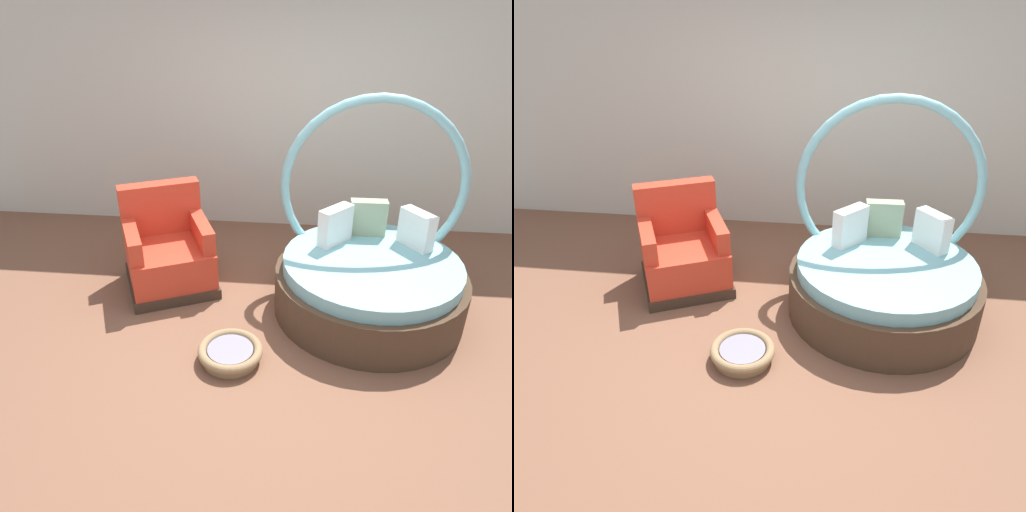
{
  "view_description": "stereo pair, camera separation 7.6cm",
  "coord_description": "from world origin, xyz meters",
  "views": [
    {
      "loc": [
        0.21,
        -3.12,
        2.63
      ],
      "look_at": [
        -0.17,
        0.54,
        0.55
      ],
      "focal_mm": 34.78,
      "sensor_mm": 36.0,
      "label": 1
    },
    {
      "loc": [
        0.29,
        -3.11,
        2.63
      ],
      "look_at": [
        -0.17,
        0.54,
        0.55
      ],
      "focal_mm": 34.78,
      "sensor_mm": 36.0,
      "label": 2
    }
  ],
  "objects": [
    {
      "name": "ground_plane",
      "position": [
        0.0,
        0.0,
        -0.01
      ],
      "size": [
        8.0,
        8.0,
        0.02
      ],
      "primitive_type": "cube",
      "color": "brown"
    },
    {
      "name": "back_wall",
      "position": [
        0.0,
        2.41,
        1.35
      ],
      "size": [
        8.0,
        0.12,
        2.69
      ],
      "primitive_type": "cube",
      "color": "beige",
      "rests_on": "ground_plane"
    },
    {
      "name": "round_daybed",
      "position": [
        0.82,
        0.7,
        0.36
      ],
      "size": [
        1.66,
        1.66,
        1.82
      ],
      "color": "#473323",
      "rests_on": "ground_plane"
    },
    {
      "name": "red_armchair",
      "position": [
        -1.05,
        0.91,
        0.33
      ],
      "size": [
        1.06,
        1.06,
        0.94
      ],
      "color": "#38281E",
      "rests_on": "ground_plane"
    },
    {
      "name": "pet_basket",
      "position": [
        -0.3,
        -0.16,
        0.07
      ],
      "size": [
        0.51,
        0.51,
        0.13
      ],
      "color": "#8E704C",
      "rests_on": "ground_plane"
    }
  ]
}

